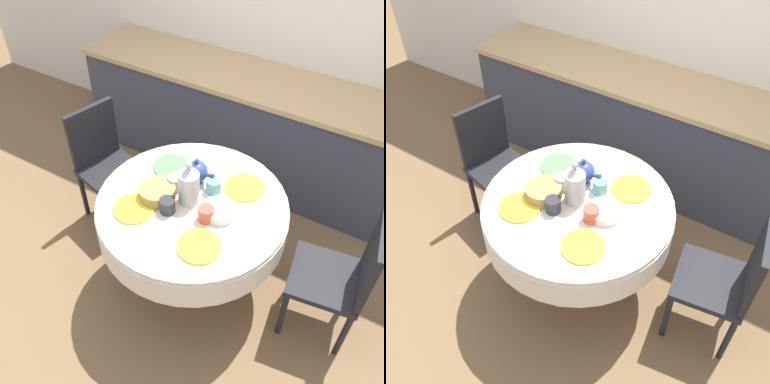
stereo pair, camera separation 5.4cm
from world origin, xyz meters
The scene contains 18 objects.
ground_plane centered at (0.00, 0.00, 0.00)m, with size 12.00×12.00×0.00m, color brown.
wall_back centered at (0.00, 1.57, 1.30)m, with size 7.00×0.05×2.60m.
kitchen_counter centered at (0.00, 1.24, 0.45)m, with size 3.24×0.64×0.89m.
dining_table centered at (0.00, 0.00, 0.61)m, with size 1.12×1.12×0.74m.
chair_left centered at (0.89, 0.14, 0.51)m, with size 0.46×0.46×0.91m.
chair_right centered at (-0.87, 0.23, 0.51)m, with size 0.49×0.49×0.91m.
plate_near_left centered at (-0.25, -0.22, 0.74)m, with size 0.24×0.24×0.01m, color yellow.
cup_near_left centered at (-0.08, -0.13, 0.78)m, with size 0.09×0.09×0.09m, color #28282D.
plate_near_right centered at (0.20, -0.26, 0.74)m, with size 0.24×0.24×0.01m, color yellow.
cup_near_right centered at (0.13, -0.08, 0.78)m, with size 0.09×0.09×0.09m, color #CC4C3D.
plate_far_left centered at (-0.27, 0.20, 0.74)m, with size 0.24×0.24×0.01m, color #5BA85B.
cup_far_left centered at (-0.15, 0.05, 0.78)m, with size 0.09×0.09×0.09m, color white.
plate_far_right centered at (0.21, 0.26, 0.74)m, with size 0.24×0.24×0.01m, color yellow.
cup_far_right centered at (0.06, 0.14, 0.78)m, with size 0.09×0.09×0.09m, color #5BA39E.
coffee_carafe centered at (-0.02, 0.00, 0.86)m, with size 0.12×0.12×0.29m.
teapot centered at (-0.06, 0.17, 0.81)m, with size 0.19×0.14×0.18m.
bread_basket centered at (-0.19, -0.07, 0.77)m, with size 0.21×0.21×0.07m, color #AD844C.
fruit_bowl centered at (0.18, 0.00, 0.76)m, with size 0.19×0.19×0.05m, color silver.
Camera 1 is at (0.89, -1.48, 2.48)m, focal length 40.00 mm.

